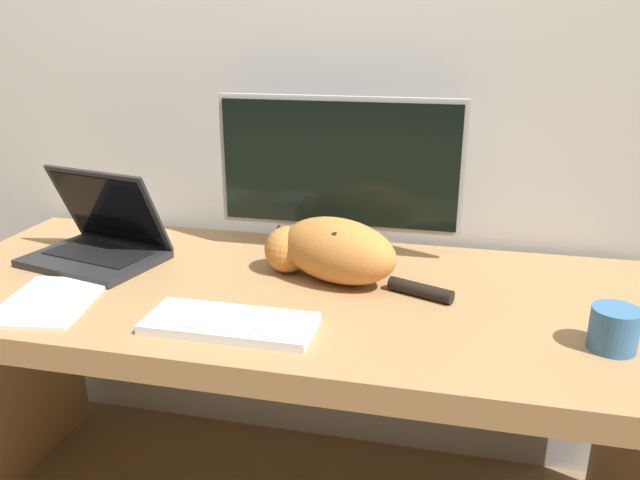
% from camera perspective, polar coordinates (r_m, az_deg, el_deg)
% --- Properties ---
extents(wall_back, '(6.40, 0.06, 2.60)m').
position_cam_1_polar(wall_back, '(1.79, 0.22, 19.19)').
color(wall_back, silver).
rests_on(wall_back, ground_plane).
extents(desk, '(1.76, 0.75, 0.71)m').
position_cam_1_polar(desk, '(1.54, -3.43, -8.79)').
color(desk, '#A37A4C').
rests_on(desk, ground_plane).
extents(monitor, '(0.65, 0.18, 0.42)m').
position_cam_1_polar(monitor, '(1.64, 1.71, 6.16)').
color(monitor, '#B2B2B7').
rests_on(monitor, desk).
extents(laptop, '(0.37, 0.31, 0.24)m').
position_cam_1_polar(laptop, '(1.73, -19.55, -0.22)').
color(laptop, '#232326').
rests_on(laptop, desk).
extents(external_keyboard, '(0.35, 0.15, 0.02)m').
position_cam_1_polar(external_keyboard, '(1.30, -8.22, -7.52)').
color(external_keyboard, white).
rests_on(external_keyboard, desk).
extents(cat, '(0.47, 0.26, 0.16)m').
position_cam_1_polar(cat, '(1.50, 1.03, -0.84)').
color(cat, '#C67A38').
rests_on(cat, desk).
extents(coffee_mug, '(0.09, 0.09, 0.08)m').
position_cam_1_polar(coffee_mug, '(1.32, 25.29, -7.36)').
color(coffee_mug, teal).
rests_on(coffee_mug, desk).
extents(paper_notepad, '(0.23, 0.29, 0.01)m').
position_cam_1_polar(paper_notepad, '(1.52, -23.51, -5.15)').
color(paper_notepad, white).
rests_on(paper_notepad, desk).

